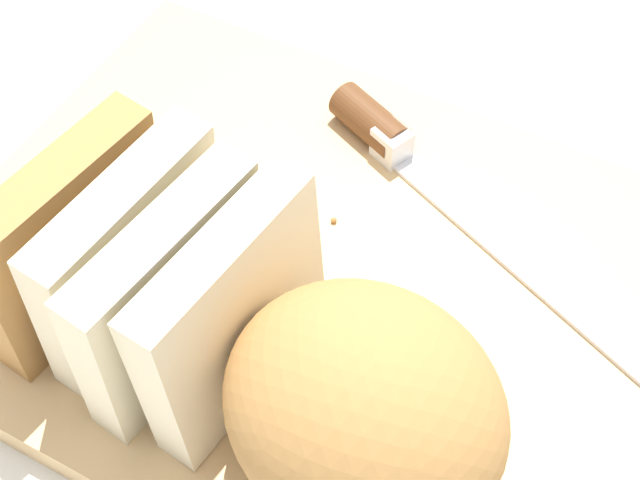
# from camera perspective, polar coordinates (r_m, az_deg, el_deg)

# --- Properties ---
(ground_plane) EXTENTS (3.00, 3.00, 0.00)m
(ground_plane) POSITION_cam_1_polar(r_m,az_deg,el_deg) (0.52, -0.00, -3.35)
(ground_plane) COLOR silver
(cutting_board) EXTENTS (0.42, 0.32, 0.02)m
(cutting_board) POSITION_cam_1_polar(r_m,az_deg,el_deg) (0.51, -0.00, -2.71)
(cutting_board) COLOR tan
(cutting_board) RESTS_ON ground_plane
(bread_loaf) EXTENTS (0.26, 0.14, 0.11)m
(bread_loaf) POSITION_cam_1_polar(r_m,az_deg,el_deg) (0.42, -3.06, -6.90)
(bread_loaf) COLOR #A8753D
(bread_loaf) RESTS_ON cutting_board
(bread_knife) EXTENTS (0.26, 0.13, 0.02)m
(bread_knife) POSITION_cam_1_polar(r_m,az_deg,el_deg) (0.55, 5.59, 5.02)
(bread_knife) COLOR silver
(bread_knife) RESTS_ON cutting_board
(crumb_near_knife) EXTENTS (0.00, 0.00, 0.00)m
(crumb_near_knife) POSITION_cam_1_polar(r_m,az_deg,el_deg) (0.49, -7.04, -5.29)
(crumb_near_knife) COLOR #996633
(crumb_near_knife) RESTS_ON cutting_board
(crumb_near_loaf) EXTENTS (0.00, 0.00, 0.00)m
(crumb_near_loaf) POSITION_cam_1_polar(r_m,az_deg,el_deg) (0.52, 0.86, 1.22)
(crumb_near_loaf) COLOR #996633
(crumb_near_loaf) RESTS_ON cutting_board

